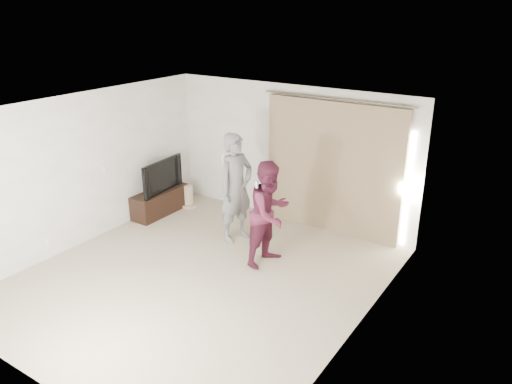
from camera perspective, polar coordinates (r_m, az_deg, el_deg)
floor at (r=7.85m, az=-6.41°, el=-9.71°), size 5.50×5.50×0.00m
wall_back at (r=9.42m, az=3.95°, el=4.34°), size 5.00×0.04×2.60m
wall_left at (r=9.01m, az=-19.15°, el=2.42°), size 0.04×5.50×2.60m
ceiling at (r=6.90m, az=-7.28°, el=9.20°), size 5.00×5.50×0.01m
curtain at (r=8.99m, az=8.78°, el=2.69°), size 2.80×0.11×2.46m
tv_console at (r=10.14m, az=-10.89°, el=-1.11°), size 0.43×1.25×0.48m
tv at (r=9.95m, az=-11.11°, el=1.90°), size 0.23×1.13×0.65m
scratching_post at (r=10.39m, az=-7.72°, el=-0.66°), size 0.35×0.35×0.47m
person_man at (r=8.63m, az=-2.30°, el=0.48°), size 0.60×0.79×1.94m
person_woman at (r=7.87m, az=1.61°, el=-2.45°), size 0.76×0.92×1.72m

